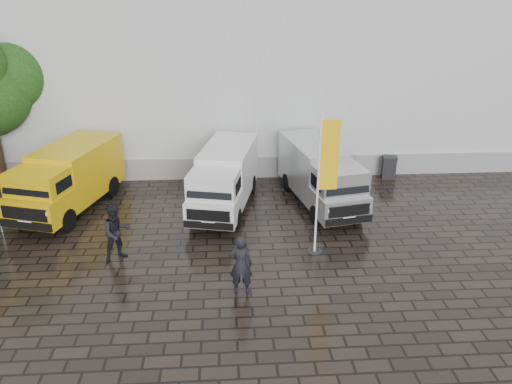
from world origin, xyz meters
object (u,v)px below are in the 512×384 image
at_px(person_front, 241,265).
at_px(van_yellow, 68,181).
at_px(flagpole, 324,179).
at_px(person_tent, 117,232).
at_px(van_white, 225,180).
at_px(wheelie_bin, 389,167).
at_px(van_silver, 321,176).

bearing_deg(person_front, van_yellow, -39.30).
distance_m(flagpole, person_tent, 7.07).
height_order(van_yellow, person_tent, van_yellow).
distance_m(van_white, person_front, 6.21).
bearing_deg(person_front, flagpole, -136.97).
bearing_deg(flagpole, van_white, 129.59).
relative_size(van_white, flagpole, 1.15).
xyz_separation_m(wheelie_bin, person_front, (-7.34, -9.03, 0.42)).
xyz_separation_m(van_yellow, van_silver, (10.26, -0.09, -0.04)).
bearing_deg(flagpole, van_silver, 79.95).
relative_size(van_silver, wheelie_bin, 5.25).
relative_size(van_yellow, flagpole, 1.12).
bearing_deg(person_front, wheelie_bin, -125.00).
distance_m(wheelie_bin, person_front, 11.65).
bearing_deg(person_tent, wheelie_bin, 0.22).
distance_m(van_white, wheelie_bin, 8.31).
bearing_deg(van_white, person_front, -73.45).
distance_m(van_silver, wheelie_bin, 4.76).
bearing_deg(van_yellow, van_silver, 16.42).
bearing_deg(van_white, wheelie_bin, 32.61).
height_order(flagpole, wheelie_bin, flagpole).
bearing_deg(person_tent, person_front, -59.84).
xyz_separation_m(van_silver, flagpole, (-0.71, -4.02, 1.49)).
bearing_deg(wheelie_bin, person_tent, -135.16).
distance_m(person_front, person_tent, 4.64).
relative_size(van_white, wheelie_bin, 5.19).
height_order(van_silver, flagpole, flagpole).
bearing_deg(van_white, van_yellow, -169.15).
distance_m(van_silver, person_front, 7.21).
distance_m(van_yellow, van_white, 6.31).
bearing_deg(van_yellow, person_tent, -39.78).
bearing_deg(wheelie_bin, person_front, -114.97).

